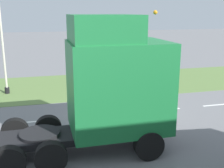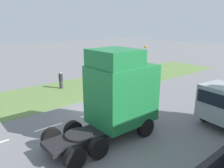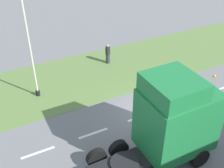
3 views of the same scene
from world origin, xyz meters
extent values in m
plane|color=slate|center=(0.00, 0.00, 0.00)|extent=(120.00, 120.00, 0.00)
cube|color=#607F42|center=(-6.00, 0.00, 0.01)|extent=(7.00, 44.00, 0.01)
cube|color=white|center=(0.00, -3.90, 0.00)|extent=(0.16, 1.80, 0.00)
cube|color=white|center=(0.00, -0.70, 0.00)|extent=(0.16, 1.80, 0.00)
cube|color=white|center=(0.00, 2.50, 0.00)|extent=(0.16, 1.80, 0.00)
cube|color=white|center=(0.00, 5.70, 0.00)|extent=(0.16, 1.80, 0.00)
cube|color=black|center=(3.35, -2.34, 0.67)|extent=(1.40, 6.27, 0.24)
cube|color=#1E7A3D|center=(3.36, -0.93, 2.38)|extent=(2.53, 3.45, 3.19)
cube|color=black|center=(3.36, 0.83, 1.68)|extent=(2.15, 0.06, 1.78)
cube|color=black|center=(3.36, 0.83, 3.08)|extent=(2.27, 0.06, 1.02)
cube|color=#1E7A3D|center=(3.36, -1.44, 4.42)|extent=(2.40, 2.24, 0.90)
sphere|color=orange|center=(4.05, 0.11, 4.94)|extent=(0.14, 0.14, 0.14)
cylinder|color=black|center=(3.35, -3.75, 0.85)|extent=(1.39, 1.39, 0.12)
cylinder|color=black|center=(2.19, -0.14, 0.52)|extent=(0.32, 1.04, 1.04)
cylinder|color=black|center=(4.52, -0.14, 0.52)|extent=(0.32, 1.04, 1.04)
cylinder|color=black|center=(2.19, -3.43, 0.52)|extent=(0.32, 1.04, 1.04)
cylinder|color=black|center=(4.52, -3.43, 0.52)|extent=(0.32, 1.04, 1.04)
cylinder|color=black|center=(2.19, -4.69, 0.52)|extent=(0.32, 1.04, 1.04)
cylinder|color=black|center=(4.52, -4.69, 0.52)|extent=(0.32, 1.04, 1.04)
cube|color=#999EA3|center=(6.66, 4.18, 1.61)|extent=(2.42, 2.34, 2.05)
cube|color=black|center=(6.53, 3.12, 2.02)|extent=(1.91, 0.28, 0.74)
cylinder|color=black|center=(5.66, 4.30, 0.40)|extent=(0.34, 0.82, 0.80)
cylinder|color=#333338|center=(-7.08, 0.60, 0.40)|extent=(0.34, 0.34, 0.80)
cylinder|color=#26262D|center=(-7.08, 0.60, 1.12)|extent=(0.39, 0.39, 0.63)
sphere|color=tan|center=(-7.08, 0.60, 1.54)|extent=(0.22, 0.22, 0.22)
camera|label=1|loc=(12.70, -3.54, 4.98)|focal=45.00mm
camera|label=2|loc=(11.84, -8.72, 6.14)|focal=35.00mm
camera|label=3|loc=(11.06, -8.41, 11.18)|focal=45.00mm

